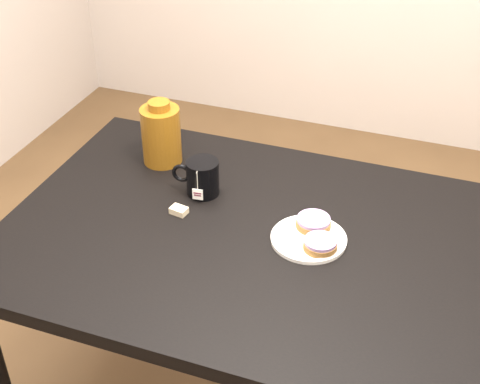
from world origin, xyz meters
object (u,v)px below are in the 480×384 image
(bagel_back, at_px, (313,222))
(table, at_px, (270,263))
(bagel_package, at_px, (161,134))
(mug, at_px, (202,177))
(teabag_pouch, at_px, (179,210))
(plate, at_px, (309,238))
(bagel_front, at_px, (320,244))

(bagel_back, bearing_deg, table, -142.43)
(bagel_package, bearing_deg, mug, -33.48)
(teabag_pouch, bearing_deg, bagel_package, 124.18)
(mug, bearing_deg, plate, -23.80)
(table, bearing_deg, mug, 151.87)
(plate, height_order, bagel_back, bagel_back)
(table, distance_m, bagel_front, 0.17)
(table, distance_m, plate, 0.13)
(bagel_back, distance_m, mug, 0.34)
(table, relative_size, plate, 7.20)
(plate, distance_m, bagel_package, 0.57)
(plate, bearing_deg, mug, 162.31)
(bagel_back, xyz_separation_m, teabag_pouch, (-0.36, -0.05, -0.01))
(bagel_front, bearing_deg, bagel_package, 154.91)
(plate, distance_m, mug, 0.36)
(mug, relative_size, bagel_package, 0.71)
(bagel_front, bearing_deg, plate, 138.29)
(bagel_back, relative_size, bagel_front, 1.03)
(table, distance_m, bagel_package, 0.52)
(plate, distance_m, bagel_back, 0.05)
(table, xyz_separation_m, teabag_pouch, (-0.27, 0.02, 0.09))
(bagel_front, relative_size, mug, 0.84)
(bagel_front, bearing_deg, table, 175.38)
(plate, height_order, bagel_front, bagel_front)
(bagel_back, bearing_deg, teabag_pouch, -171.71)
(plate, bearing_deg, bagel_package, 156.38)
(table, relative_size, bagel_package, 7.03)
(teabag_pouch, bearing_deg, plate, 0.73)
(plate, relative_size, mug, 1.38)
(plate, bearing_deg, teabag_pouch, -179.27)
(table, relative_size, bagel_front, 11.79)
(plate, xyz_separation_m, bagel_package, (-0.52, 0.23, 0.08))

